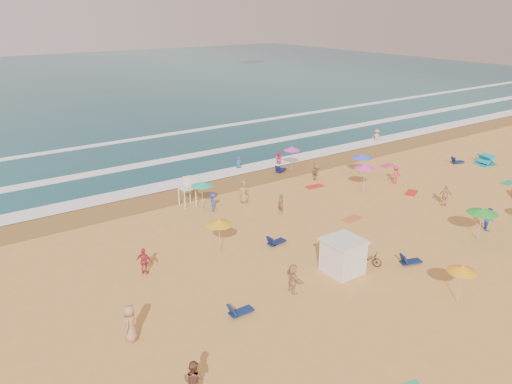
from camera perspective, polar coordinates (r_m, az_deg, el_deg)
ground at (r=36.55m, az=9.04°, el=-4.03°), size 220.00×220.00×0.00m
ocean at (r=111.18m, az=-22.86°, el=11.19°), size 220.00×140.00×0.18m
wet_sand at (r=45.64m, az=-1.79°, el=1.29°), size 220.00×220.00×0.00m
surf_foam at (r=52.87m, az=-7.06°, el=3.96°), size 200.00×18.70×0.05m
cabana at (r=30.39m, az=9.90°, el=-7.30°), size 2.00×2.00×2.00m
cabana_roof at (r=29.91m, az=10.02°, el=-5.51°), size 2.20×2.20×0.12m
bicycle at (r=31.71m, az=12.69°, el=-7.40°), size 1.31×1.79×0.90m
lifeguard_stand at (r=39.95m, az=-7.87°, el=-0.16°), size 1.20×1.20×2.10m
beach_umbrellas at (r=36.97m, az=15.94°, el=-0.75°), size 60.59×28.67×0.74m
loungers at (r=37.14m, az=15.11°, el=-3.81°), size 39.55×23.69×0.34m
towels at (r=37.17m, az=15.46°, el=-4.10°), size 44.90×22.80×0.03m
popup_tents at (r=50.92m, az=26.46°, el=1.85°), size 8.90×9.76×1.20m
beachgoers at (r=37.48m, az=2.09°, el=-1.80°), size 46.96×26.62×2.15m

